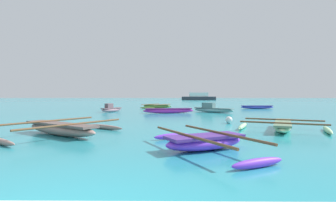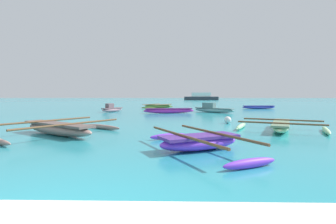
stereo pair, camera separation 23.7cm
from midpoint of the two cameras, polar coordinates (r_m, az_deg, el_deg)
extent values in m
ellipsoid|color=#C62FB6|center=(21.21, 0.50, 0.28)|extent=(4.16, 1.15, 0.41)
cube|color=#7A2671|center=(21.20, 0.50, 0.72)|extent=(3.83, 1.07, 0.08)
ellipsoid|color=#81BDBE|center=(22.48, 10.24, 0.39)|extent=(3.28, 2.97, 0.39)
cube|color=slate|center=(22.47, 10.24, 0.78)|extent=(3.04, 2.75, 0.08)
cube|color=slate|center=(22.72, 9.22, 1.47)|extent=(1.13, 1.08, 0.43)
ellipsoid|color=#5051E4|center=(29.59, 19.33, 1.00)|extent=(3.56, 0.80, 0.35)
cube|color=#38398A|center=(29.59, 19.33, 1.26)|extent=(3.27, 0.77, 0.08)
ellipsoid|color=gray|center=(10.53, -22.29, -3.45)|extent=(3.60, 2.78, 0.45)
cube|color=brown|center=(10.51, -22.31, -2.43)|extent=(3.33, 2.58, 0.08)
cylinder|color=brown|center=(9.77, -19.60, -2.46)|extent=(2.44, 3.52, 0.07)
cylinder|color=brown|center=(11.25, -24.68, -1.80)|extent=(2.44, 3.52, 0.07)
ellipsoid|color=gray|center=(11.78, -13.54, -3.15)|extent=(1.90, 1.39, 0.20)
ellipsoid|color=#759E43|center=(29.65, -2.05, 1.25)|extent=(3.34, 2.15, 0.39)
cube|color=#4D6431|center=(29.65, -2.05, 1.55)|extent=(3.08, 2.00, 0.08)
cylinder|color=brown|center=(29.24, -0.74, 1.64)|extent=(1.80, 3.29, 0.07)
cylinder|color=brown|center=(30.06, -3.32, 1.69)|extent=(1.80, 3.29, 0.07)
ellipsoid|color=#759E43|center=(31.25, -0.28, 1.21)|extent=(1.80, 1.09, 0.20)
ellipsoid|color=#759E43|center=(28.10, -4.02, 0.91)|extent=(1.80, 1.09, 0.20)
ellipsoid|color=#AADFA3|center=(12.03, 23.90, -2.85)|extent=(2.01, 3.48, 0.36)
cube|color=slate|center=(12.01, 23.92, -2.18)|extent=(1.87, 3.21, 0.08)
cylinder|color=brown|center=(12.79, 23.99, -1.57)|extent=(3.03, 1.37, 0.07)
cylinder|color=brown|center=(11.22, 23.86, -2.27)|extent=(3.03, 1.37, 0.07)
ellipsoid|color=#AADFA3|center=(12.17, 16.16, -2.98)|extent=(1.08, 2.13, 0.20)
ellipsoid|color=#AADFA3|center=(12.12, 31.66, -3.42)|extent=(1.08, 2.13, 0.20)
ellipsoid|color=#A87685|center=(23.35, -11.77, 0.45)|extent=(1.63, 2.20, 0.36)
cube|color=#694E55|center=(23.35, -11.78, 0.79)|extent=(1.52, 2.03, 0.08)
cube|color=#694E55|center=(23.13, -12.29, 1.34)|extent=(0.69, 0.76, 0.39)
ellipsoid|color=#7C38E0|center=(7.21, 7.80, -6.61)|extent=(2.46, 1.77, 0.41)
cube|color=#512B88|center=(7.18, 7.81, -5.32)|extent=(2.28, 1.66, 0.08)
cylinder|color=brown|center=(7.47, 11.22, -4.54)|extent=(1.79, 3.51, 0.07)
cylinder|color=brown|center=(6.90, 4.13, -5.16)|extent=(1.79, 3.51, 0.07)
ellipsoid|color=#7C38E0|center=(8.89, 0.97, -5.28)|extent=(1.31, 0.79, 0.20)
ellipsoid|color=#7C38E0|center=(5.74, 18.55, -10.53)|extent=(1.31, 0.79, 0.20)
sphere|color=white|center=(14.05, 13.35, -1.70)|extent=(0.37, 0.37, 0.37)
cube|color=#2D333D|center=(76.12, 7.31, 2.98)|extent=(9.68, 2.13, 0.97)
cube|color=white|center=(76.12, 7.32, 3.78)|extent=(5.33, 1.81, 1.16)
camera|label=1|loc=(0.12, -89.64, 0.02)|focal=28.00mm
camera|label=2|loc=(0.12, 90.36, -0.02)|focal=28.00mm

